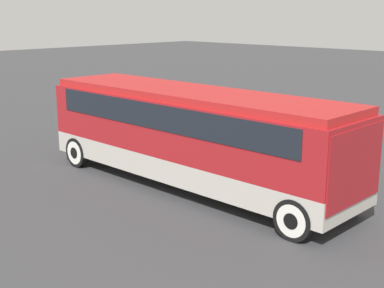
% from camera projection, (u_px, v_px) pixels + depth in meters
% --- Properties ---
extents(ground_plane, '(120.00, 120.00, 0.00)m').
position_uv_depth(ground_plane, '(192.00, 186.00, 16.29)').
color(ground_plane, '#38383A').
extents(tour_bus, '(10.56, 2.70, 2.95)m').
position_uv_depth(tour_bus, '(194.00, 130.00, 15.80)').
color(tour_bus, '#B7B2A8').
rests_on(tour_bus, ground_plane).
extents(parked_car_near, '(4.70, 1.89, 1.40)m').
position_uv_depth(parked_car_near, '(275.00, 119.00, 22.92)').
color(parked_car_near, silver).
rests_on(parked_car_near, ground_plane).
extents(parked_car_mid, '(4.54, 1.89, 1.43)m').
position_uv_depth(parked_car_mid, '(262.00, 132.00, 20.36)').
color(parked_car_mid, black).
rests_on(parked_car_mid, ground_plane).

